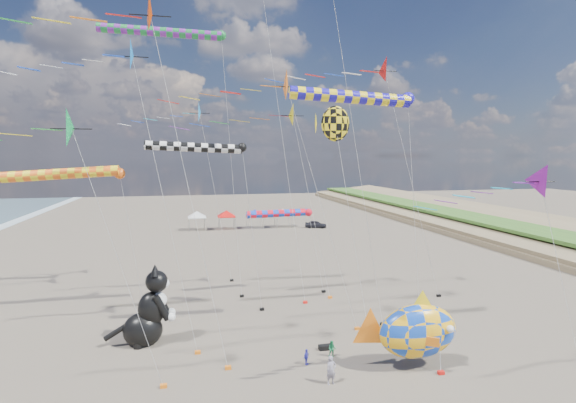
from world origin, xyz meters
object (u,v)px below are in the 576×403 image
Objects in this scene: person_adult at (331,370)px; child_blue at (306,357)px; child_green at (332,349)px; parked_car at (316,224)px; fish_inflatable at (417,331)px; cat_inflatable at (147,305)px.

person_adult is 2.70m from child_blue.
child_green is 51.15m from parked_car.
child_blue is 0.26× the size of parked_car.
person_adult is at bearing -118.34° from child_blue.
parked_car is at bearing 80.15° from fish_inflatable.
fish_inflatable is (15.94, -7.29, -0.36)m from cat_inflatable.
fish_inflatable is 5.41m from child_green.
cat_inflatable is 13.22m from person_adult.
child_green is 1.08× the size of child_blue.
parked_car reaches higher than child_green.
person_adult is 54.57m from parked_car.
child_blue is at bearing 162.84° from fish_inflatable.
person_adult is at bearing -83.33° from child_green.
fish_inflatable is 6.80m from child_blue.
parked_car is (14.56, 52.59, -0.17)m from person_adult.
person_adult is 3.44m from child_green.
parked_car is at bearing 100.76° from child_green.
cat_inflatable reaches higher than parked_car.
fish_inflatable is at bearing -26.32° from cat_inflatable.
parked_car is (24.96, 44.65, -2.03)m from cat_inflatable.
parked_car is (9.02, 51.94, -1.68)m from fish_inflatable.
child_blue is (-1.86, -0.65, -0.04)m from child_green.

